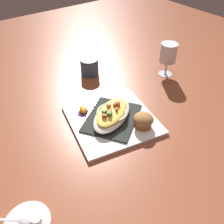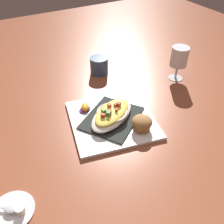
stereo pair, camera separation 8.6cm
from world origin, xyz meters
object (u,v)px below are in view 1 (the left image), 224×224
(stemmed_glass, at_px, (168,55))
(spoon, at_px, (24,220))
(creamer_cup_0, at_px, (37,220))
(gratin_dish, at_px, (112,113))
(coffee_mug, at_px, (89,67))
(square_plate, at_px, (112,120))
(creamer_saucer, at_px, (27,222))
(orange_garnish, at_px, (83,110))
(muffin, at_px, (143,120))

(stemmed_glass, height_order, spoon, stemmed_glass)
(creamer_cup_0, bearing_deg, stemmed_glass, 22.08)
(gratin_dish, bearing_deg, coffee_mug, 70.85)
(square_plate, xyz_separation_m, creamer_saucer, (-0.39, -0.18, -0.00))
(coffee_mug, relative_size, creamer_saucer, 0.98)
(coffee_mug, relative_size, spoon, 1.22)
(spoon, height_order, creamer_cup_0, creamer_cup_0)
(orange_garnish, bearing_deg, spoon, -140.77)
(gratin_dish, bearing_deg, orange_garnish, 124.17)
(spoon, xyz_separation_m, creamer_cup_0, (0.02, -0.02, 0.00))
(coffee_mug, relative_size, creamer_cup_0, 4.64)
(square_plate, distance_m, orange_garnish, 0.11)
(gratin_dish, height_order, creamer_cup_0, gratin_dish)
(muffin, xyz_separation_m, orange_garnish, (-0.13, 0.19, -0.02))
(orange_garnish, distance_m, creamer_cup_0, 0.42)
(creamer_cup_0, bearing_deg, orange_garnish, 43.25)
(coffee_mug, bearing_deg, stemmed_glass, -37.03)
(coffee_mug, bearing_deg, creamer_saucer, -134.84)
(coffee_mug, xyz_separation_m, stemmed_glass, (0.28, -0.21, 0.06))
(orange_garnish, height_order, creamer_saucer, orange_garnish)
(square_plate, xyz_separation_m, orange_garnish, (-0.06, 0.09, 0.01))
(muffin, distance_m, coffee_mug, 0.43)
(gratin_dish, bearing_deg, creamer_saucer, -155.41)
(muffin, height_order, orange_garnish, muffin)
(square_plate, bearing_deg, gratin_dish, -162.98)
(muffin, xyz_separation_m, spoon, (-0.46, -0.08, -0.02))
(stemmed_glass, xyz_separation_m, creamer_cup_0, (-0.77, -0.31, -0.08))
(gratin_dish, relative_size, orange_garnish, 4.01)
(square_plate, height_order, orange_garnish, orange_garnish)
(orange_garnish, relative_size, stemmed_glass, 0.39)
(square_plate, xyz_separation_m, creamer_cup_0, (-0.37, -0.20, 0.01))
(square_plate, relative_size, gratin_dish, 1.24)
(muffin, xyz_separation_m, creamer_cup_0, (-0.43, -0.10, -0.02))
(orange_garnish, xyz_separation_m, stemmed_glass, (0.46, 0.02, 0.08))
(orange_garnish, xyz_separation_m, coffee_mug, (0.18, 0.24, 0.02))
(muffin, xyz_separation_m, creamer_saucer, (-0.45, -0.08, -0.03))
(spoon, bearing_deg, creamer_saucer, -38.25)
(stemmed_glass, relative_size, creamer_cup_0, 6.25)
(muffin, height_order, spoon, muffin)
(muffin, distance_m, orange_garnish, 0.23)
(coffee_mug, height_order, creamer_saucer, coffee_mug)
(spoon, bearing_deg, stemmed_glass, 20.30)
(muffin, height_order, stemmed_glass, stemmed_glass)
(square_plate, distance_m, creamer_cup_0, 0.42)
(creamer_cup_0, bearing_deg, square_plate, 27.72)
(square_plate, distance_m, spoon, 0.43)
(muffin, height_order, creamer_saucer, muffin)
(creamer_cup_0, bearing_deg, creamer_saucer, 141.75)
(spoon, relative_size, creamer_cup_0, 3.81)
(square_plate, distance_m, creamer_saucer, 0.43)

